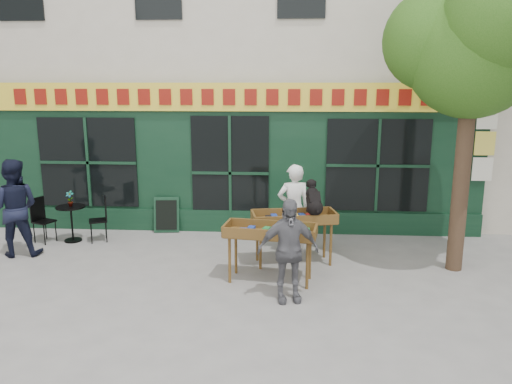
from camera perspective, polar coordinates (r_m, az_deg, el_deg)
ground at (r=9.17m, az=-4.60°, el=-8.75°), size 80.00×80.00×0.00m
building at (r=14.58m, az=-1.33°, el=19.01°), size 14.00×7.26×10.00m
street_tree at (r=9.35m, az=23.84°, el=16.32°), size 3.05×2.90×5.60m
book_cart_center at (r=9.20m, az=4.35°, el=-3.28°), size 1.59×0.90×0.99m
dog at (r=9.05m, az=6.61°, el=-0.54°), size 0.45×0.65×0.60m
woman at (r=9.82m, az=4.33°, el=-1.91°), size 0.71×0.54×1.77m
book_cart_right at (r=8.36m, az=1.64°, el=-4.88°), size 1.57×0.81×0.99m
man_right at (r=7.65m, az=3.68°, el=-6.68°), size 1.01×0.59×1.62m
bistro_table at (r=11.21m, az=-20.35°, el=-2.63°), size 0.60×0.60×0.76m
bistro_chair_left at (r=11.42m, az=-23.39°, el=-2.54°), size 0.48×0.47×0.95m
bistro_chair_right at (r=11.04m, az=-17.19°, el=-2.56°), size 0.47×0.47×0.95m
potted_plant at (r=11.12m, az=-20.50°, el=-0.71°), size 0.19×0.14×0.33m
man_left at (r=10.66m, az=-25.91°, el=-1.64°), size 1.05×0.90×1.90m
chalkboard at (r=11.37m, az=-10.20°, el=-2.58°), size 0.58×0.25×0.79m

